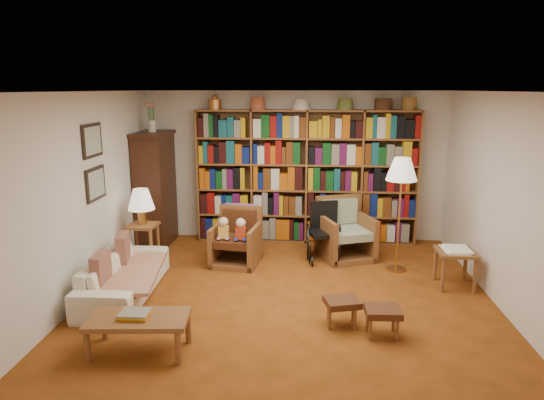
# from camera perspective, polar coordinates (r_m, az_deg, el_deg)

# --- Properties ---
(floor) EXTENTS (5.00, 5.00, 0.00)m
(floor) POSITION_cam_1_polar(r_m,az_deg,el_deg) (6.13, 1.91, -11.41)
(floor) COLOR #8D4215
(floor) RESTS_ON ground
(ceiling) EXTENTS (5.00, 5.00, 0.00)m
(ceiling) POSITION_cam_1_polar(r_m,az_deg,el_deg) (5.59, 2.10, 12.64)
(ceiling) COLOR silver
(ceiling) RESTS_ON wall_back
(wall_back) EXTENTS (5.00, 0.00, 5.00)m
(wall_back) POSITION_cam_1_polar(r_m,az_deg,el_deg) (8.19, 2.67, 3.96)
(wall_back) COLOR silver
(wall_back) RESTS_ON floor
(wall_front) EXTENTS (5.00, 0.00, 5.00)m
(wall_front) POSITION_cam_1_polar(r_m,az_deg,el_deg) (3.35, 0.34, -9.60)
(wall_front) COLOR silver
(wall_front) RESTS_ON floor
(wall_left) EXTENTS (0.00, 5.00, 5.00)m
(wall_left) POSITION_cam_1_polar(r_m,az_deg,el_deg) (6.33, -21.23, 0.40)
(wall_left) COLOR silver
(wall_left) RESTS_ON floor
(wall_right) EXTENTS (0.00, 5.00, 5.00)m
(wall_right) POSITION_cam_1_polar(r_m,az_deg,el_deg) (6.17, 25.88, -0.34)
(wall_right) COLOR silver
(wall_right) RESTS_ON floor
(bookshelf) EXTENTS (3.60, 0.30, 2.42)m
(bookshelf) POSITION_cam_1_polar(r_m,az_deg,el_deg) (8.03, 4.06, 3.19)
(bookshelf) COLOR brown
(bookshelf) RESTS_ON floor
(curio_cabinet) EXTENTS (0.50, 0.95, 2.40)m
(curio_cabinet) POSITION_cam_1_polar(r_m,az_deg,el_deg) (8.13, -13.56, 1.42)
(curio_cabinet) COLOR #37190F
(curio_cabinet) RESTS_ON floor
(framed_pictures) EXTENTS (0.03, 0.52, 0.97)m
(framed_pictures) POSITION_cam_1_polar(r_m,az_deg,el_deg) (6.53, -20.22, 4.19)
(framed_pictures) COLOR black
(framed_pictures) RESTS_ON wall_left
(sofa) EXTENTS (1.77, 0.74, 0.51)m
(sofa) POSITION_cam_1_polar(r_m,az_deg,el_deg) (6.39, -17.01, -8.49)
(sofa) COLOR #F4E9CE
(sofa) RESTS_ON floor
(sofa_throw) EXTENTS (0.95, 1.51, 0.04)m
(sofa_throw) POSITION_cam_1_polar(r_m,az_deg,el_deg) (6.36, -16.61, -8.15)
(sofa_throw) COLOR beige
(sofa_throw) RESTS_ON sofa
(cushion_left) EXTENTS (0.20, 0.42, 0.40)m
(cushion_left) POSITION_cam_1_polar(r_m,az_deg,el_deg) (6.68, -17.10, -5.79)
(cushion_left) COLOR maroon
(cushion_left) RESTS_ON sofa
(cushion_right) EXTENTS (0.13, 0.38, 0.38)m
(cushion_right) POSITION_cam_1_polar(r_m,az_deg,el_deg) (6.07, -19.47, -7.87)
(cushion_right) COLOR maroon
(cushion_right) RESTS_ON sofa
(side_table_lamp) EXTENTS (0.43, 0.43, 0.62)m
(side_table_lamp) POSITION_cam_1_polar(r_m,az_deg,el_deg) (7.30, -14.90, -4.04)
(side_table_lamp) COLOR brown
(side_table_lamp) RESTS_ON floor
(table_lamp) EXTENTS (0.38, 0.38, 0.52)m
(table_lamp) POSITION_cam_1_polar(r_m,az_deg,el_deg) (7.17, -15.14, -0.06)
(table_lamp) COLOR #C0883D
(table_lamp) RESTS_ON side_table_lamp
(armchair_leather) EXTENTS (0.75, 0.78, 0.83)m
(armchair_leather) POSITION_cam_1_polar(r_m,az_deg,el_deg) (7.23, -4.20, -4.68)
(armchair_leather) COLOR brown
(armchair_leather) RESTS_ON floor
(armchair_sage) EXTENTS (0.98, 0.98, 0.91)m
(armchair_sage) POSITION_cam_1_polar(r_m,az_deg,el_deg) (7.55, 8.63, -3.99)
(armchair_sage) COLOR brown
(armchair_sage) RESTS_ON floor
(wheelchair) EXTENTS (0.53, 0.70, 0.87)m
(wheelchair) POSITION_cam_1_polar(r_m,az_deg,el_deg) (7.37, 6.10, -3.93)
(wheelchair) COLOR black
(wheelchair) RESTS_ON floor
(floor_lamp) EXTENTS (0.43, 0.43, 1.62)m
(floor_lamp) POSITION_cam_1_polar(r_m,az_deg,el_deg) (6.86, 15.00, 2.99)
(floor_lamp) COLOR #C0883D
(floor_lamp) RESTS_ON floor
(side_table_papers) EXTENTS (0.47, 0.47, 0.52)m
(side_table_papers) POSITION_cam_1_polar(r_m,az_deg,el_deg) (6.75, 20.80, -6.22)
(side_table_papers) COLOR brown
(side_table_papers) RESTS_ON floor
(footstool_a) EXTENTS (0.42, 0.39, 0.30)m
(footstool_a) POSITION_cam_1_polar(r_m,az_deg,el_deg) (5.44, 8.23, -12.01)
(footstool_a) COLOR #4C2214
(footstool_a) RESTS_ON floor
(footstool_b) EXTENTS (0.38, 0.32, 0.31)m
(footstool_b) POSITION_cam_1_polar(r_m,az_deg,el_deg) (5.30, 12.90, -12.84)
(footstool_b) COLOR #4C2214
(footstool_b) RESTS_ON floor
(coffee_table) EXTENTS (1.01, 0.56, 0.42)m
(coffee_table) POSITION_cam_1_polar(r_m,az_deg,el_deg) (5.04, -15.45, -13.60)
(coffee_table) COLOR brown
(coffee_table) RESTS_ON floor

